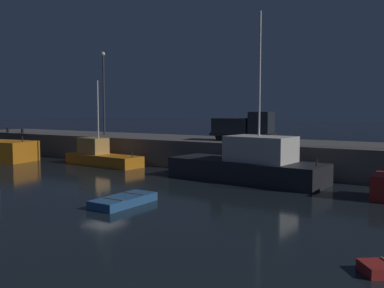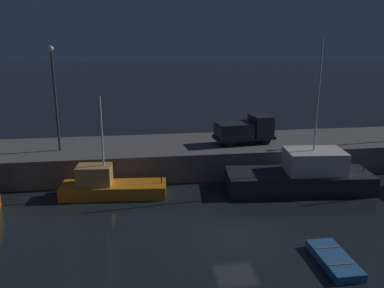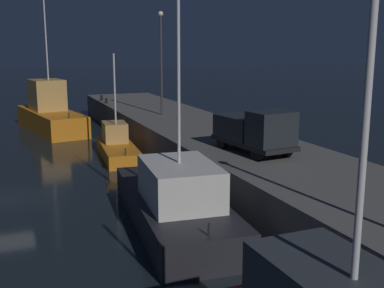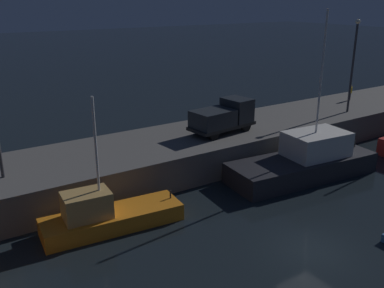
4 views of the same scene
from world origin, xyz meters
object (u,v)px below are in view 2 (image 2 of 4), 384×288
at_px(lamp_post_west, 55,92).
at_px(fishing_boat_blue, 303,175).
at_px(utility_truck, 246,130).
at_px(dinghy_orange_near, 334,260).
at_px(fishing_boat_white, 109,186).

bearing_deg(lamp_post_west, fishing_boat_blue, -16.68).
height_order(fishing_boat_blue, utility_truck, fishing_boat_blue).
bearing_deg(lamp_post_west, dinghy_orange_near, -44.04).
relative_size(fishing_boat_white, utility_truck, 1.45).
distance_m(fishing_boat_white, utility_truck, 13.44).
bearing_deg(utility_truck, dinghy_orange_near, -87.98).
bearing_deg(dinghy_orange_near, utility_truck, 92.02).
xyz_separation_m(fishing_boat_blue, dinghy_orange_near, (-2.58, -10.59, -0.97)).
relative_size(fishing_boat_blue, lamp_post_west, 1.35).
relative_size(lamp_post_west, utility_truck, 1.56).
bearing_deg(fishing_boat_white, lamp_post_west, 130.60).
relative_size(dinghy_orange_near, utility_truck, 0.69).
bearing_deg(utility_truck, fishing_boat_blue, -61.83).
relative_size(fishing_boat_blue, utility_truck, 2.10).
relative_size(fishing_boat_white, lamp_post_west, 0.93).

